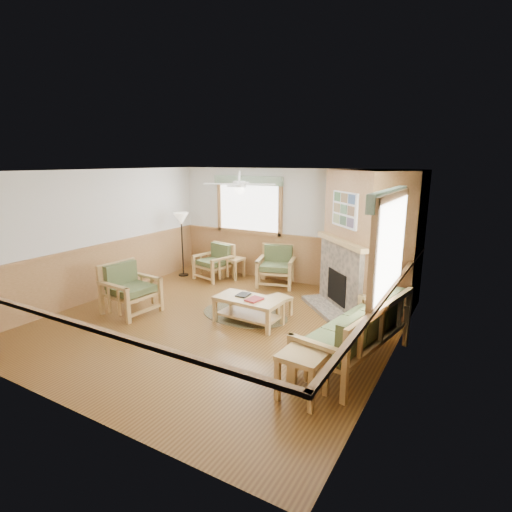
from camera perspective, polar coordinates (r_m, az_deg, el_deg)
The scene contains 24 objects.
floor at distance 7.38m, azimuth -5.48°, elevation -9.50°, with size 6.00×6.00×0.01m, color brown.
ceiling at distance 6.80m, azimuth -6.00°, elevation 11.98°, with size 6.00×6.00×0.01m, color white.
wall_back at distance 9.52m, azimuth 4.83°, elevation 4.24°, with size 6.00×0.02×2.70m, color silver.
wall_front at distance 4.94m, azimuth -26.44°, elevation -5.86°, with size 6.00×0.02×2.70m, color silver.
wall_left at distance 9.02m, azimuth -21.46°, elevation 2.84°, with size 0.02×6.00×2.70m, color silver.
wall_right at distance 5.81m, azimuth 19.17°, elevation -2.44°, with size 0.02×6.00×2.70m, color silver.
wainscot at distance 7.19m, azimuth -5.58°, elevation -5.42°, with size 6.00×6.00×1.10m, color #9F7041, non-canonical shape.
fireplace at distance 7.96m, azimuth 15.34°, elevation 1.98°, with size 2.20×2.20×2.70m, color #9F7041, non-canonical shape.
window_back at distance 9.89m, azimuth -1.03°, elevation 11.50°, with size 1.90×0.16×1.50m, color white, non-canonical shape.
window_right at distance 5.43m, azimuth 19.31°, elevation 9.17°, with size 0.16×1.90×1.50m, color white, non-canonical shape.
ceiling_fan at distance 6.89m, azimuth -2.43°, elevation 11.73°, with size 1.24×1.24×0.36m, color white, non-canonical shape.
sofa at distance 6.00m, azimuth 13.86°, elevation -10.36°, with size 0.86×2.11×0.97m, color tan, non-canonical shape.
armchair_back_left at distance 9.92m, azimuth -6.06°, elevation -0.84°, with size 0.77×0.77×0.86m, color tan, non-canonical shape.
armchair_back_right at distance 9.36m, azimuth 2.91°, elevation -1.45°, with size 0.82×0.82×0.92m, color tan, non-canonical shape.
armchair_left at distance 8.02m, azimuth -17.46°, elevation -4.50°, with size 0.85×0.85×0.96m, color tan, non-canonical shape.
coffee_table at distance 7.24m, azimuth -1.09°, elevation -7.80°, with size 1.20×0.60×0.48m, color tan, non-canonical shape.
end_table_chairs at distance 10.00m, azimuth -3.24°, elevation -1.71°, with size 0.46×0.44×0.51m, color tan, non-canonical shape.
end_table_sofa at distance 5.13m, azimuth 6.62°, elevation -16.63°, with size 0.54×0.51×0.60m, color tan, non-canonical shape.
footstool at distance 7.64m, azimuth 3.15°, elevation -7.14°, with size 0.42×0.42×0.36m, color tan, non-canonical shape.
braided_rug at distance 7.70m, azimuth -1.65°, elevation -8.36°, with size 1.74×1.74×0.01m, color brown.
floor_lamp_left at distance 10.24m, azimuth -10.49°, elevation 1.64°, with size 0.37×0.37×1.62m, color black, non-canonical shape.
floor_lamp_right at distance 7.19m, azimuth 17.02°, elevation -3.76°, with size 0.37×0.37×1.62m, color black, non-canonical shape.
book_red at distance 7.04m, azimuth -0.26°, elevation -6.10°, with size 0.22×0.30×0.03m, color maroon.
book_dark at distance 7.28m, azimuth -1.84°, elevation -5.46°, with size 0.20×0.27×0.03m, color black.
Camera 1 is at (3.97, -5.52, 2.86)m, focal length 28.00 mm.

